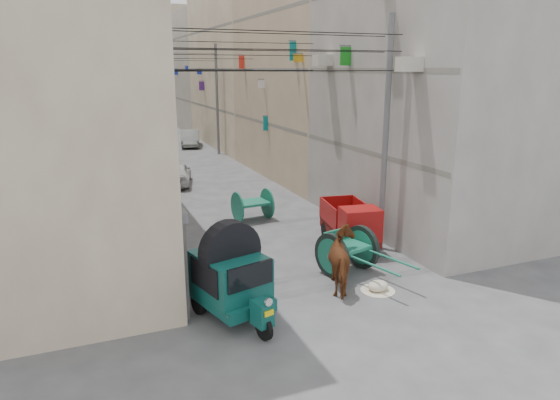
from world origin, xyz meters
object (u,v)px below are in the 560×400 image
horse (345,260)px  distant_car_green (140,134)px  tonga_cart (347,250)px  mini_truck (353,227)px  distant_car_white (177,173)px  auto_rickshaw (231,275)px  feed_sack (378,286)px  second_cart (252,204)px  distant_car_grey (190,138)px

horse → distant_car_green: bearing=-67.7°
distant_car_green → tonga_cart: bearing=97.0°
mini_truck → distant_car_green: 30.82m
distant_car_green → distant_car_white: bearing=92.1°
distant_car_green → auto_rickshaw: bearing=89.7°
mini_truck → feed_sack: bearing=-98.3°
tonga_cart → second_cart: (-0.92, 6.50, -0.05)m
horse → distant_car_white: bearing=-63.5°
second_cart → distant_car_white: bearing=96.5°
tonga_cart → mini_truck: (1.25, 1.85, 0.07)m
distant_car_grey → mini_truck: bearing=-76.5°
second_cart → distant_car_white: size_ratio=0.43×
feed_sack → distant_car_grey: 29.66m
auto_rickshaw → tonga_cart: bearing=3.7°
feed_sack → distant_car_grey: size_ratio=0.15×
distant_car_grey → horse: bearing=-80.3°
horse → distant_car_grey: 29.15m
distant_car_white → distant_car_green: size_ratio=0.84×
mini_truck → distant_car_white: 13.18m
tonga_cart → distant_car_green: tonga_cart is taller
tonga_cart → distant_car_grey: size_ratio=0.83×
tonga_cart → second_cart: tonga_cart is taller
auto_rickshaw → distant_car_green: auto_rickshaw is taller
second_cart → auto_rickshaw: bearing=-118.3°
mini_truck → horse: bearing=-114.3°
second_cart → feed_sack: 8.13m
feed_sack → horse: (-0.82, 0.54, 0.71)m
horse → tonga_cart: bearing=-104.0°
auto_rickshaw → distant_car_grey: auto_rickshaw is taller
feed_sack → tonga_cart: bearing=96.3°
auto_rickshaw → second_cart: (3.29, 7.93, -0.47)m
mini_truck → distant_car_green: size_ratio=0.71×
second_cart → mini_truck: bearing=-70.7°
mini_truck → distant_car_grey: (-0.20, 26.26, -0.14)m
mini_truck → distant_car_white: (-3.90, 12.58, -0.17)m
auto_rickshaw → distant_car_grey: bearing=64.8°
feed_sack → mini_truck: bearing=72.2°
feed_sack → distant_car_grey: bearing=88.3°
feed_sack → distant_car_white: 16.22m
mini_truck → horse: horse is taller
distant_car_white → auto_rickshaw: bearing=98.6°
tonga_cart → distant_car_white: tonga_cart is taller
distant_car_white → horse: bearing=111.6°
distant_car_white → second_cart: bearing=116.5°
second_cart → distant_car_grey: size_ratio=0.39×
horse → distant_car_grey: horse is taller
tonga_cart → feed_sack: (0.17, -1.53, -0.58)m
auto_rickshaw → second_cart: bearing=52.4°
tonga_cart → feed_sack: tonga_cart is taller
mini_truck → horse: (-1.90, -2.85, 0.06)m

